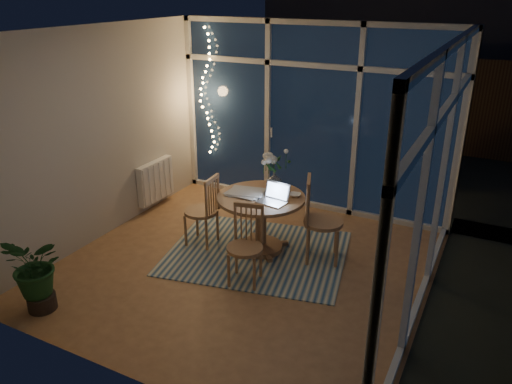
{
  "coord_description": "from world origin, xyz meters",
  "views": [
    {
      "loc": [
        2.4,
        -4.39,
        3.0
      ],
      "look_at": [
        0.02,
        0.25,
        0.84
      ],
      "focal_mm": 35.0,
      "sensor_mm": 36.0,
      "label": 1
    }
  ],
  "objects_px": {
    "chair_front": "(245,246)",
    "potted_plant": "(37,276)",
    "dining_table": "(261,223)",
    "flower_vase": "(274,179)",
    "laptop": "(272,193)",
    "chair_right": "(323,220)",
    "chair_left": "(201,210)"
  },
  "relations": [
    {
      "from": "chair_right",
      "to": "flower_vase",
      "type": "relative_size",
      "value": 4.94
    },
    {
      "from": "flower_vase",
      "to": "potted_plant",
      "type": "xyz_separation_m",
      "value": [
        -1.41,
        -2.42,
        -0.44
      ]
    },
    {
      "from": "flower_vase",
      "to": "chair_right",
      "type": "bearing_deg",
      "value": -17.06
    },
    {
      "from": "dining_table",
      "to": "potted_plant",
      "type": "relative_size",
      "value": 1.37
    },
    {
      "from": "dining_table",
      "to": "chair_left",
      "type": "bearing_deg",
      "value": -165.31
    },
    {
      "from": "laptop",
      "to": "flower_vase",
      "type": "xyz_separation_m",
      "value": [
        -0.18,
        0.45,
        -0.01
      ]
    },
    {
      "from": "laptop",
      "to": "chair_left",
      "type": "bearing_deg",
      "value": -167.01
    },
    {
      "from": "dining_table",
      "to": "laptop",
      "type": "height_order",
      "value": "laptop"
    },
    {
      "from": "laptop",
      "to": "flower_vase",
      "type": "relative_size",
      "value": 1.51
    },
    {
      "from": "potted_plant",
      "to": "chair_front",
      "type": "bearing_deg",
      "value": 40.54
    },
    {
      "from": "potted_plant",
      "to": "flower_vase",
      "type": "bearing_deg",
      "value": 59.72
    },
    {
      "from": "dining_table",
      "to": "flower_vase",
      "type": "bearing_deg",
      "value": 88.09
    },
    {
      "from": "chair_right",
      "to": "flower_vase",
      "type": "bearing_deg",
      "value": 53.39
    },
    {
      "from": "chair_front",
      "to": "dining_table",
      "type": "bearing_deg",
      "value": 90.91
    },
    {
      "from": "laptop",
      "to": "flower_vase",
      "type": "distance_m",
      "value": 0.49
    },
    {
      "from": "dining_table",
      "to": "chair_right",
      "type": "distance_m",
      "value": 0.77
    },
    {
      "from": "chair_left",
      "to": "chair_right",
      "type": "height_order",
      "value": "chair_right"
    },
    {
      "from": "laptop",
      "to": "chair_front",
      "type": "bearing_deg",
      "value": -83.6
    },
    {
      "from": "laptop",
      "to": "potted_plant",
      "type": "relative_size",
      "value": 0.42
    },
    {
      "from": "chair_front",
      "to": "chair_right",
      "type": "bearing_deg",
      "value": 43.52
    },
    {
      "from": "chair_right",
      "to": "flower_vase",
      "type": "height_order",
      "value": "chair_right"
    },
    {
      "from": "dining_table",
      "to": "flower_vase",
      "type": "height_order",
      "value": "flower_vase"
    },
    {
      "from": "flower_vase",
      "to": "potted_plant",
      "type": "height_order",
      "value": "flower_vase"
    },
    {
      "from": "chair_front",
      "to": "potted_plant",
      "type": "distance_m",
      "value": 2.08
    },
    {
      "from": "chair_right",
      "to": "potted_plant",
      "type": "bearing_deg",
      "value": 116.12
    },
    {
      "from": "chair_front",
      "to": "potted_plant",
      "type": "bearing_deg",
      "value": -152.11
    },
    {
      "from": "dining_table",
      "to": "chair_right",
      "type": "height_order",
      "value": "chair_right"
    },
    {
      "from": "dining_table",
      "to": "potted_plant",
      "type": "distance_m",
      "value": 2.51
    },
    {
      "from": "laptop",
      "to": "dining_table",
      "type": "bearing_deg",
      "value": 158.23
    },
    {
      "from": "dining_table",
      "to": "flower_vase",
      "type": "xyz_separation_m",
      "value": [
        0.01,
        0.34,
        0.46
      ]
    },
    {
      "from": "dining_table",
      "to": "flower_vase",
      "type": "relative_size",
      "value": 4.97
    },
    {
      "from": "laptop",
      "to": "potted_plant",
      "type": "bearing_deg",
      "value": -120.96
    }
  ]
}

